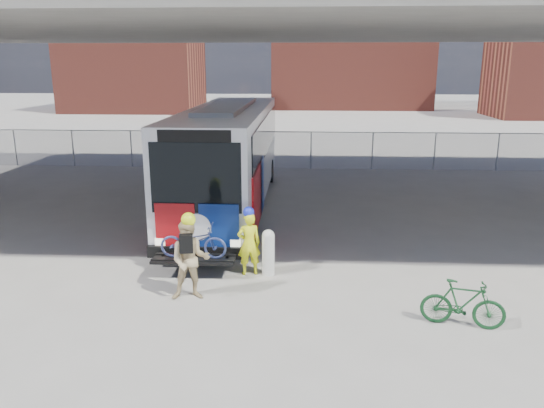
# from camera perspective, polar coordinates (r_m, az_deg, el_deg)

# --- Properties ---
(ground) EXTENTS (160.00, 160.00, 0.00)m
(ground) POSITION_cam_1_polar(r_m,az_deg,el_deg) (14.82, 0.86, -4.97)
(ground) COLOR #9E9991
(ground) RESTS_ON ground
(bus) EXTENTS (2.67, 12.90, 3.69)m
(bus) POSITION_cam_1_polar(r_m,az_deg,el_deg) (18.91, -4.60, 5.92)
(bus) COLOR silver
(bus) RESTS_ON ground
(overpass) EXTENTS (40.00, 16.00, 7.95)m
(overpass) POSITION_cam_1_polar(r_m,az_deg,el_deg) (18.01, 1.54, 19.67)
(overpass) COLOR #605E59
(overpass) RESTS_ON ground
(chainlink_fence) EXTENTS (30.00, 0.06, 30.00)m
(chainlink_fence) POSITION_cam_1_polar(r_m,az_deg,el_deg) (26.19, 2.03, 6.91)
(chainlink_fence) COLOR gray
(chainlink_fence) RESTS_ON ground
(brick_buildings) EXTENTS (54.00, 22.00, 12.00)m
(brick_buildings) POSITION_cam_1_polar(r_m,az_deg,el_deg) (62.17, 4.07, 15.14)
(brick_buildings) COLOR brown
(brick_buildings) RESTS_ON ground
(smokestack) EXTENTS (2.20, 2.20, 25.00)m
(smokestack) POSITION_cam_1_polar(r_m,az_deg,el_deg) (70.63, 15.24, 20.40)
(smokestack) COLOR brown
(smokestack) RESTS_ON ground
(bollard) EXTENTS (0.30, 0.30, 1.16)m
(bollard) POSITION_cam_1_polar(r_m,az_deg,el_deg) (12.93, -0.40, -5.06)
(bollard) COLOR silver
(bollard) RESTS_ON ground
(cyclist_hivis) EXTENTS (0.65, 0.51, 1.72)m
(cyclist_hivis) POSITION_cam_1_polar(r_m,az_deg,el_deg) (12.94, -2.49, -4.10)
(cyclist_hivis) COLOR #F6FF1A
(cyclist_hivis) RESTS_ON ground
(cyclist_tan) EXTENTS (0.97, 0.81, 1.97)m
(cyclist_tan) POSITION_cam_1_polar(r_m,az_deg,el_deg) (11.68, -8.82, -5.85)
(cyclist_tan) COLOR tan
(cyclist_tan) RESTS_ON ground
(bike_parked) EXTENTS (1.67, 0.82, 0.97)m
(bike_parked) POSITION_cam_1_polar(r_m,az_deg,el_deg) (11.18, 19.85, -10.05)
(bike_parked) COLOR #154320
(bike_parked) RESTS_ON ground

